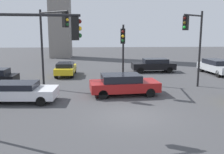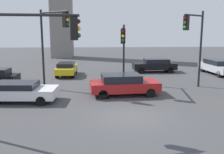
{
  "view_description": "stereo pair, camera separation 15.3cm",
  "coord_description": "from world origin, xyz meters",
  "px_view_note": "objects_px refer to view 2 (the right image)",
  "views": [
    {
      "loc": [
        -1.77,
        -13.17,
        4.62
      ],
      "look_at": [
        -0.82,
        3.13,
        1.52
      ],
      "focal_mm": 41.58,
      "sensor_mm": 36.0,
      "label": 1
    },
    {
      "loc": [
        -1.62,
        -13.18,
        4.62
      ],
      "look_at": [
        -0.82,
        3.13,
        1.52
      ],
      "focal_mm": 41.58,
      "sensor_mm": 36.0,
      "label": 2
    }
  ],
  "objects_px": {
    "traffic_light_2": "(53,34)",
    "car_6": "(123,84)",
    "car_4": "(19,91)",
    "car_7": "(218,67)",
    "traffic_light_0": "(123,43)",
    "car_3": "(155,65)",
    "traffic_light_1": "(25,45)",
    "car_2": "(67,68)",
    "traffic_light_3": "(194,35)"
  },
  "relations": [
    {
      "from": "traffic_light_0",
      "to": "car_3",
      "type": "height_order",
      "value": "traffic_light_0"
    },
    {
      "from": "traffic_light_3",
      "to": "car_3",
      "type": "bearing_deg",
      "value": -127.48
    },
    {
      "from": "traffic_light_1",
      "to": "traffic_light_2",
      "type": "distance_m",
      "value": 7.82
    },
    {
      "from": "car_3",
      "to": "car_4",
      "type": "height_order",
      "value": "car_3"
    },
    {
      "from": "traffic_light_0",
      "to": "traffic_light_3",
      "type": "height_order",
      "value": "traffic_light_3"
    },
    {
      "from": "car_7",
      "to": "car_6",
      "type": "bearing_deg",
      "value": -59.76
    },
    {
      "from": "car_2",
      "to": "car_6",
      "type": "distance_m",
      "value": 9.08
    },
    {
      "from": "traffic_light_1",
      "to": "car_2",
      "type": "distance_m",
      "value": 14.55
    },
    {
      "from": "car_6",
      "to": "traffic_light_0",
      "type": "bearing_deg",
      "value": 79.92
    },
    {
      "from": "car_6",
      "to": "traffic_light_3",
      "type": "bearing_deg",
      "value": 8.92
    },
    {
      "from": "traffic_light_0",
      "to": "car_7",
      "type": "xyz_separation_m",
      "value": [
        10.16,
        5.78,
        -2.74
      ]
    },
    {
      "from": "traffic_light_1",
      "to": "traffic_light_3",
      "type": "relative_size",
      "value": 0.94
    },
    {
      "from": "traffic_light_2",
      "to": "car_3",
      "type": "distance_m",
      "value": 12.68
    },
    {
      "from": "car_3",
      "to": "car_6",
      "type": "relative_size",
      "value": 0.93
    },
    {
      "from": "traffic_light_1",
      "to": "car_3",
      "type": "distance_m",
      "value": 18.49
    },
    {
      "from": "traffic_light_0",
      "to": "car_6",
      "type": "distance_m",
      "value": 3.36
    },
    {
      "from": "traffic_light_0",
      "to": "traffic_light_2",
      "type": "xyz_separation_m",
      "value": [
        -5.12,
        -0.65,
        0.69
      ]
    },
    {
      "from": "car_7",
      "to": "car_3",
      "type": "bearing_deg",
      "value": -111.54
    },
    {
      "from": "traffic_light_3",
      "to": "car_4",
      "type": "height_order",
      "value": "traffic_light_3"
    },
    {
      "from": "traffic_light_0",
      "to": "traffic_light_1",
      "type": "relative_size",
      "value": 0.88
    },
    {
      "from": "traffic_light_2",
      "to": "car_2",
      "type": "distance_m",
      "value": 7.27
    },
    {
      "from": "traffic_light_3",
      "to": "car_4",
      "type": "xyz_separation_m",
      "value": [
        -12.07,
        -2.72,
        -3.4
      ]
    },
    {
      "from": "traffic_light_3",
      "to": "car_4",
      "type": "relative_size",
      "value": 1.26
    },
    {
      "from": "traffic_light_3",
      "to": "car_6",
      "type": "xyz_separation_m",
      "value": [
        -5.32,
        -1.37,
        -3.31
      ]
    },
    {
      "from": "car_4",
      "to": "traffic_light_0",
      "type": "bearing_deg",
      "value": 28.52
    },
    {
      "from": "car_6",
      "to": "car_7",
      "type": "height_order",
      "value": "car_6"
    },
    {
      "from": "traffic_light_0",
      "to": "traffic_light_1",
      "type": "height_order",
      "value": "traffic_light_1"
    },
    {
      "from": "traffic_light_1",
      "to": "traffic_light_3",
      "type": "distance_m",
      "value": 12.8
    },
    {
      "from": "traffic_light_0",
      "to": "car_4",
      "type": "relative_size",
      "value": 1.04
    },
    {
      "from": "traffic_light_2",
      "to": "car_4",
      "type": "xyz_separation_m",
      "value": [
        -1.78,
        -2.63,
        -3.52
      ]
    },
    {
      "from": "car_2",
      "to": "car_6",
      "type": "xyz_separation_m",
      "value": [
        4.88,
        -7.66,
        0.06
      ]
    },
    {
      "from": "traffic_light_1",
      "to": "car_3",
      "type": "relative_size",
      "value": 1.22
    },
    {
      "from": "traffic_light_2",
      "to": "car_3",
      "type": "height_order",
      "value": "traffic_light_2"
    },
    {
      "from": "car_3",
      "to": "traffic_light_3",
      "type": "bearing_deg",
      "value": 96.46
    },
    {
      "from": "car_6",
      "to": "car_7",
      "type": "distance_m",
      "value": 12.88
    },
    {
      "from": "traffic_light_3",
      "to": "car_7",
      "type": "bearing_deg",
      "value": -173.74
    },
    {
      "from": "traffic_light_2",
      "to": "car_3",
      "type": "bearing_deg",
      "value": 86.22
    },
    {
      "from": "traffic_light_2",
      "to": "car_7",
      "type": "height_order",
      "value": "traffic_light_2"
    },
    {
      "from": "traffic_light_2",
      "to": "car_6",
      "type": "relative_size",
      "value": 1.21
    },
    {
      "from": "car_4",
      "to": "car_6",
      "type": "distance_m",
      "value": 6.88
    },
    {
      "from": "car_2",
      "to": "car_3",
      "type": "relative_size",
      "value": 0.87
    },
    {
      "from": "car_6",
      "to": "car_2",
      "type": "bearing_deg",
      "value": 116.95
    },
    {
      "from": "traffic_light_2",
      "to": "traffic_light_3",
      "type": "bearing_deg",
      "value": 45.33
    },
    {
      "from": "traffic_light_3",
      "to": "car_3",
      "type": "height_order",
      "value": "traffic_light_3"
    },
    {
      "from": "traffic_light_2",
      "to": "car_7",
      "type": "relative_size",
      "value": 1.2
    },
    {
      "from": "car_4",
      "to": "car_6",
      "type": "relative_size",
      "value": 0.95
    },
    {
      "from": "car_2",
      "to": "car_6",
      "type": "height_order",
      "value": "car_6"
    },
    {
      "from": "traffic_light_0",
      "to": "traffic_light_1",
      "type": "bearing_deg",
      "value": -23.88
    },
    {
      "from": "traffic_light_1",
      "to": "car_7",
      "type": "bearing_deg",
      "value": 32.6
    },
    {
      "from": "traffic_light_3",
      "to": "car_2",
      "type": "distance_m",
      "value": 12.45
    }
  ]
}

